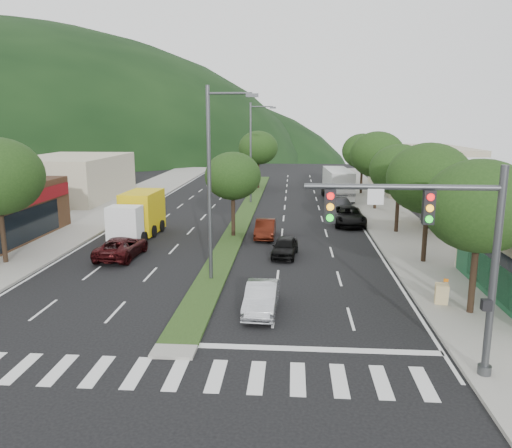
# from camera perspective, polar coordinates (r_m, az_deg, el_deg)

# --- Properties ---
(ground) EXTENTS (160.00, 160.00, 0.00)m
(ground) POSITION_cam_1_polar(r_m,az_deg,el_deg) (19.42, -9.06, -13.73)
(ground) COLOR black
(ground) RESTS_ON ground
(sidewalk_right) EXTENTS (5.00, 90.00, 0.15)m
(sidewalk_right) POSITION_cam_1_polar(r_m,az_deg,el_deg) (43.61, 15.07, 0.50)
(sidewalk_right) COLOR gray
(sidewalk_right) RESTS_ON ground
(sidewalk_left) EXTENTS (6.00, 90.00, 0.15)m
(sidewalk_left) POSITION_cam_1_polar(r_m,az_deg,el_deg) (46.16, -17.78, 0.95)
(sidewalk_left) COLOR gray
(sidewalk_left) RESTS_ON ground
(median) EXTENTS (1.60, 56.00, 0.12)m
(median) POSITION_cam_1_polar(r_m,az_deg,el_deg) (45.97, -1.13, 1.46)
(median) COLOR #1E3513
(median) RESTS_ON ground
(crosswalk) EXTENTS (19.00, 2.20, 0.01)m
(crosswalk) POSITION_cam_1_polar(r_m,az_deg,el_deg) (17.69, -10.59, -16.46)
(crosswalk) COLOR silver
(crosswalk) RESTS_ON ground
(traffic_signal) EXTENTS (6.12, 0.40, 7.00)m
(traffic_signal) POSITION_cam_1_polar(r_m,az_deg,el_deg) (16.62, 20.89, -1.77)
(traffic_signal) COLOR #47494C
(traffic_signal) RESTS_ON ground
(gas_canopy) EXTENTS (12.20, 8.20, 5.25)m
(gas_canopy) POSITION_cam_1_polar(r_m,az_deg,el_deg) (41.88, 24.98, 5.68)
(gas_canopy) COLOR silver
(gas_canopy) RESTS_ON ground
(bldg_left_far) EXTENTS (9.00, 14.00, 4.60)m
(bldg_left_far) POSITION_cam_1_polar(r_m,az_deg,el_deg) (56.39, -20.22, 4.96)
(bldg_left_far) COLOR beige
(bldg_left_far) RESTS_ON ground
(bldg_right_far) EXTENTS (10.00, 16.00, 5.20)m
(bldg_right_far) POSITION_cam_1_polar(r_m,az_deg,el_deg) (63.16, 18.30, 6.03)
(bldg_right_far) COLOR beige
(bldg_right_far) RESTS_ON ground
(tree_r_a) EXTENTS (4.60, 4.60, 6.63)m
(tree_r_a) POSITION_cam_1_polar(r_m,az_deg,el_deg) (22.68, 24.20, 1.88)
(tree_r_a) COLOR black
(tree_r_a) RESTS_ON sidewalk_right
(tree_r_b) EXTENTS (4.80, 4.80, 6.94)m
(tree_r_b) POSITION_cam_1_polar(r_m,az_deg,el_deg) (30.22, 19.16, 4.92)
(tree_r_b) COLOR black
(tree_r_b) RESTS_ON sidewalk_right
(tree_r_c) EXTENTS (4.40, 4.40, 6.48)m
(tree_r_c) POSITION_cam_1_polar(r_m,az_deg,el_deg) (38.00, 16.09, 5.96)
(tree_r_c) COLOR black
(tree_r_c) RESTS_ON sidewalk_right
(tree_r_d) EXTENTS (5.00, 5.00, 7.17)m
(tree_r_d) POSITION_cam_1_polar(r_m,az_deg,el_deg) (47.76, 13.70, 7.71)
(tree_r_d) COLOR black
(tree_r_d) RESTS_ON sidewalk_right
(tree_r_e) EXTENTS (4.60, 4.60, 6.71)m
(tree_r_e) POSITION_cam_1_polar(r_m,az_deg,el_deg) (57.65, 12.08, 8.15)
(tree_r_e) COLOR black
(tree_r_e) RESTS_ON sidewalk_right
(tree_med_near) EXTENTS (4.00, 4.00, 6.02)m
(tree_med_near) POSITION_cam_1_polar(r_m,az_deg,el_deg) (35.49, -2.67, 5.50)
(tree_med_near) COLOR black
(tree_med_near) RESTS_ON median
(tree_med_far) EXTENTS (4.80, 4.80, 6.94)m
(tree_med_far) POSITION_cam_1_polar(r_m,az_deg,el_deg) (61.26, 0.26, 8.71)
(tree_med_far) COLOR black
(tree_med_far) RESTS_ON median
(streetlight_near) EXTENTS (2.60, 0.25, 10.00)m
(streetlight_near) POSITION_cam_1_polar(r_m,az_deg,el_deg) (25.49, -4.92, 5.60)
(streetlight_near) COLOR #47494C
(streetlight_near) RESTS_ON ground
(streetlight_mid) EXTENTS (2.60, 0.25, 10.00)m
(streetlight_mid) POSITION_cam_1_polar(r_m,az_deg,el_deg) (50.26, -0.38, 8.69)
(streetlight_mid) COLOR #47494C
(streetlight_mid) RESTS_ON ground
(sedan_silver) EXTENTS (1.49, 3.93, 1.28)m
(sedan_silver) POSITION_cam_1_polar(r_m,az_deg,el_deg) (22.22, 0.63, -8.42)
(sedan_silver) COLOR #B9BBC1
(sedan_silver) RESTS_ON ground
(suv_maroon) EXTENTS (2.37, 4.78, 1.30)m
(suv_maroon) POSITION_cam_1_polar(r_m,az_deg,el_deg) (31.79, -15.11, -2.57)
(suv_maroon) COLOR black
(suv_maroon) RESTS_ON ground
(car_queue_a) EXTENTS (1.80, 3.68, 1.21)m
(car_queue_a) POSITION_cam_1_polar(r_m,az_deg,el_deg) (30.96, 3.32, -2.64)
(car_queue_a) COLOR black
(car_queue_a) RESTS_ON ground
(car_queue_b) EXTENTS (2.05, 4.83, 1.39)m
(car_queue_b) POSITION_cam_1_polar(r_m,az_deg,el_deg) (45.83, 9.76, 2.06)
(car_queue_b) COLOR #434347
(car_queue_b) RESTS_ON ground
(car_queue_c) EXTENTS (1.40, 3.96, 1.30)m
(car_queue_c) POSITION_cam_1_polar(r_m,az_deg,el_deg) (35.86, 1.06, -0.54)
(car_queue_c) COLOR #42140B
(car_queue_c) RESTS_ON ground
(car_queue_d) EXTENTS (2.57, 5.30, 1.45)m
(car_queue_d) POSITION_cam_1_polar(r_m,az_deg,el_deg) (40.94, 10.50, 0.92)
(car_queue_d) COLOR black
(car_queue_d) RESTS_ON ground
(box_truck) EXTENTS (2.72, 6.51, 3.17)m
(box_truck) POSITION_cam_1_polar(r_m,az_deg,el_deg) (37.15, -13.21, 0.91)
(box_truck) COLOR white
(box_truck) RESTS_ON ground
(motorhome) EXTENTS (3.01, 8.47, 3.21)m
(motorhome) POSITION_cam_1_polar(r_m,az_deg,el_deg) (53.60, 9.32, 4.57)
(motorhome) COLOR silver
(motorhome) RESTS_ON ground
(a_frame_sign) EXTENTS (0.67, 0.74, 1.28)m
(a_frame_sign) POSITION_cam_1_polar(r_m,az_deg,el_deg) (24.15, 20.46, -7.32)
(a_frame_sign) COLOR tan
(a_frame_sign) RESTS_ON sidewalk_right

